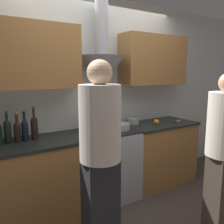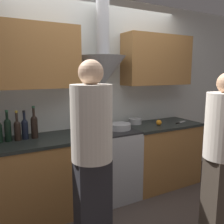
# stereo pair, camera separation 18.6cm
# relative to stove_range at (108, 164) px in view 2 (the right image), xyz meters

# --- Properties ---
(ground_plane) EXTENTS (12.00, 12.00, 0.00)m
(ground_plane) POSITION_rel_stove_range_xyz_m (0.00, -0.35, -0.45)
(ground_plane) COLOR #423833
(wall_back) EXTENTS (8.40, 0.58, 2.60)m
(wall_back) POSITION_rel_stove_range_xyz_m (-0.02, 0.27, 1.00)
(wall_back) COLOR silver
(wall_back) RESTS_ON ground_plane
(counter_left) EXTENTS (1.21, 0.62, 0.90)m
(counter_left) POSITION_rel_stove_range_xyz_m (-0.94, -0.00, -0.00)
(counter_left) COLOR #9E6B38
(counter_left) RESTS_ON ground_plane
(counter_right) EXTENTS (1.08, 0.62, 0.90)m
(counter_right) POSITION_rel_stove_range_xyz_m (0.87, -0.00, -0.00)
(counter_right) COLOR #9E6B38
(counter_right) RESTS_ON ground_plane
(stove_range) EXTENTS (0.69, 0.60, 0.90)m
(stove_range) POSITION_rel_stove_range_xyz_m (0.00, 0.00, 0.00)
(stove_range) COLOR #A8AAAF
(stove_range) RESTS_ON ground_plane
(wine_bottle_3) EXTENTS (0.07, 0.07, 0.34)m
(wine_bottle_3) POSITION_rel_stove_range_xyz_m (-1.16, 0.08, 0.58)
(wine_bottle_3) COLOR black
(wine_bottle_3) RESTS_ON counter_left
(wine_bottle_4) EXTENTS (0.07, 0.07, 0.32)m
(wine_bottle_4) POSITION_rel_stove_range_xyz_m (-1.07, 0.06, 0.57)
(wine_bottle_4) COLOR black
(wine_bottle_4) RESTS_ON counter_left
(wine_bottle_5) EXTENTS (0.07, 0.07, 0.32)m
(wine_bottle_5) POSITION_rel_stove_range_xyz_m (-0.99, 0.08, 0.57)
(wine_bottle_5) COLOR black
(wine_bottle_5) RESTS_ON counter_left
(wine_bottle_6) EXTENTS (0.07, 0.07, 0.36)m
(wine_bottle_6) POSITION_rel_stove_range_xyz_m (-0.89, 0.07, 0.59)
(wine_bottle_6) COLOR black
(wine_bottle_6) RESTS_ON counter_left
(stock_pot) EXTENTS (0.26, 0.26, 0.14)m
(stock_pot) POSITION_rel_stove_range_xyz_m (-0.15, 0.02, 0.52)
(stock_pot) COLOR #A8AAAF
(stock_pot) RESTS_ON stove_range
(mixing_bowl) EXTENTS (0.29, 0.29, 0.08)m
(mixing_bowl) POSITION_rel_stove_range_xyz_m (0.15, -0.03, 0.49)
(mixing_bowl) COLOR #A8AAAF
(mixing_bowl) RESTS_ON stove_range
(orange_fruit) EXTENTS (0.08, 0.08, 0.08)m
(orange_fruit) POSITION_rel_stove_range_xyz_m (0.76, -0.08, 0.49)
(orange_fruit) COLOR orange
(orange_fruit) RESTS_ON counter_right
(saucepan) EXTENTS (0.18, 0.18, 0.08)m
(saucepan) POSITION_rel_stove_range_xyz_m (0.51, 0.15, 0.49)
(saucepan) COLOR #A8AAAF
(saucepan) RESTS_ON counter_right
(chefs_knife) EXTENTS (0.25, 0.10, 0.01)m
(chefs_knife) POSITION_rel_stove_range_xyz_m (1.15, -0.09, 0.45)
(chefs_knife) COLOR silver
(chefs_knife) RESTS_ON counter_right
(person_foreground_left) EXTENTS (0.33, 0.33, 1.72)m
(person_foreground_left) POSITION_rel_stove_range_xyz_m (-0.63, -0.92, 0.50)
(person_foreground_left) COLOR #28282D
(person_foreground_left) RESTS_ON ground_plane
(person_foreground_right) EXTENTS (0.34, 0.34, 1.63)m
(person_foreground_right) POSITION_rel_stove_range_xyz_m (0.53, -1.25, 0.44)
(person_foreground_right) COLOR #473D33
(person_foreground_right) RESTS_ON ground_plane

